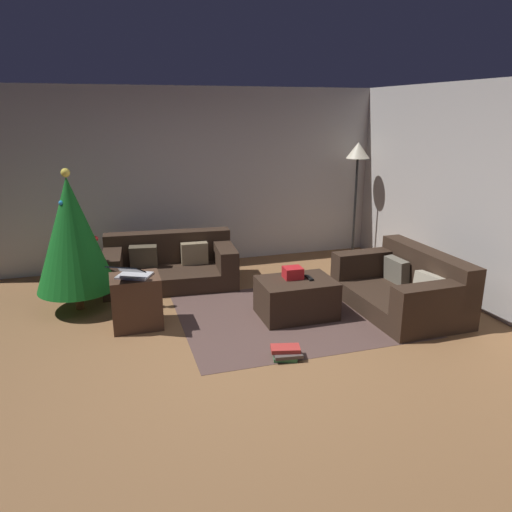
# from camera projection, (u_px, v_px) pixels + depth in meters

# --- Properties ---
(ground_plane) EXTENTS (6.40, 6.40, 0.00)m
(ground_plane) POSITION_uv_depth(u_px,v_px,m) (231.00, 354.00, 4.75)
(ground_plane) COLOR brown
(rear_partition) EXTENTS (6.40, 0.12, 2.60)m
(rear_partition) POSITION_uv_depth(u_px,v_px,m) (177.00, 178.00, 7.25)
(rear_partition) COLOR #BCB7B2
(rear_partition) RESTS_ON ground_plane
(couch_left) EXTENTS (1.78, 1.05, 0.66)m
(couch_left) POSITION_uv_depth(u_px,v_px,m) (170.00, 265.00, 6.65)
(couch_left) COLOR #332319
(couch_left) RESTS_ON ground_plane
(couch_right) EXTENTS (1.01, 1.58, 0.70)m
(couch_right) POSITION_uv_depth(u_px,v_px,m) (406.00, 287.00, 5.76)
(couch_right) COLOR #332319
(couch_right) RESTS_ON ground_plane
(ottoman) EXTENTS (0.84, 0.61, 0.43)m
(ottoman) POSITION_uv_depth(u_px,v_px,m) (296.00, 298.00, 5.59)
(ottoman) COLOR #332319
(ottoman) RESTS_ON ground_plane
(gift_box) EXTENTS (0.21, 0.19, 0.13)m
(gift_box) POSITION_uv_depth(u_px,v_px,m) (293.00, 273.00, 5.57)
(gift_box) COLOR red
(gift_box) RESTS_ON ottoman
(tv_remote) EXTENTS (0.05, 0.16, 0.02)m
(tv_remote) POSITION_uv_depth(u_px,v_px,m) (309.00, 278.00, 5.56)
(tv_remote) COLOR black
(tv_remote) RESTS_ON ottoman
(christmas_tree) EXTENTS (0.90, 0.90, 1.66)m
(christmas_tree) POSITION_uv_depth(u_px,v_px,m) (72.00, 234.00, 5.58)
(christmas_tree) COLOR brown
(christmas_tree) RESTS_ON ground_plane
(side_table) EXTENTS (0.52, 0.44, 0.57)m
(side_table) POSITION_uv_depth(u_px,v_px,m) (136.00, 301.00, 5.30)
(side_table) COLOR #4C3323
(side_table) RESTS_ON ground_plane
(laptop) EXTENTS (0.50, 0.54, 0.20)m
(laptop) POSITION_uv_depth(u_px,v_px,m) (131.00, 273.00, 5.14)
(laptop) COLOR silver
(laptop) RESTS_ON side_table
(book_stack) EXTENTS (0.31, 0.26, 0.11)m
(book_stack) POSITION_uv_depth(u_px,v_px,m) (286.00, 353.00, 4.66)
(book_stack) COLOR #387A47
(book_stack) RESTS_ON ground_plane
(corner_lamp) EXTENTS (0.36, 0.36, 1.80)m
(corner_lamp) POSITION_uv_depth(u_px,v_px,m) (358.00, 160.00, 7.54)
(corner_lamp) COLOR black
(corner_lamp) RESTS_ON ground_plane
(area_rug) EXTENTS (2.60, 2.00, 0.01)m
(area_rug) POSITION_uv_depth(u_px,v_px,m) (296.00, 315.00, 5.65)
(area_rug) COLOR brown
(area_rug) RESTS_ON ground_plane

